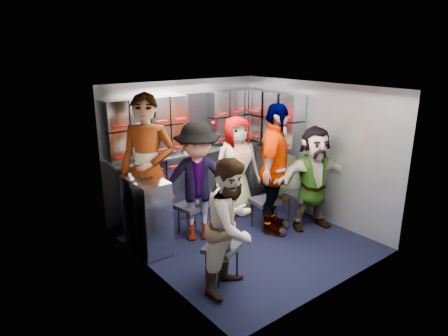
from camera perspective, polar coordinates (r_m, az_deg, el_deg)
floor at (r=5.70m, az=2.92°, el=-10.12°), size 3.00×3.00×0.00m
wall_back at (r=6.46m, az=-5.70°, el=3.10°), size 2.80×0.04×2.10m
wall_left at (r=4.55m, az=-10.35°, el=-3.15°), size 0.04×3.00×2.10m
wall_right at (r=6.28m, az=12.77°, el=2.34°), size 0.04×3.00×2.10m
ceiling at (r=5.09m, az=3.28°, el=11.40°), size 2.80×3.00×0.02m
cart_bank_back at (r=6.45m, az=-4.55°, el=-2.04°), size 2.68×0.38×0.99m
cart_bank_left at (r=5.30m, az=-10.90°, el=-6.64°), size 0.38×0.76×0.99m
counter at (r=6.30m, az=-4.66°, el=2.43°), size 2.68×0.42×0.03m
locker_bank_back at (r=6.25m, az=-5.07°, el=6.76°), size 2.68×0.28×0.82m
locker_bank_right at (r=6.53m, az=7.41°, el=7.14°), size 0.28×1.00×0.82m
right_cabinet at (r=6.71m, az=7.70°, el=-1.35°), size 0.28×1.20×1.00m
coffee_niche at (r=6.40m, az=-4.01°, el=6.84°), size 0.46×0.16×0.84m
red_latch_strip at (r=6.17m, az=-3.60°, el=0.85°), size 2.60×0.02×0.03m
jump_seat_near_left at (r=4.62m, az=-0.35°, el=-11.60°), size 0.48×0.47×0.44m
jump_seat_mid_left at (r=5.71m, az=-4.72°, el=-5.68°), size 0.43×0.41×0.45m
jump_seat_center at (r=6.56m, az=0.74°, el=-2.99°), size 0.37×0.35×0.40m
jump_seat_mid_right at (r=5.94m, az=5.80°, el=-4.91°), size 0.42×0.40×0.44m
jump_seat_near_right at (r=6.14m, az=11.16°, el=-4.07°), size 0.43×0.41×0.48m
attendant_standing at (r=5.33m, az=-10.80°, el=-0.44°), size 0.87×0.88×2.05m
attendant_arc_a at (r=4.32m, az=1.12°, el=-8.23°), size 0.89×0.81×1.50m
attendant_arc_b at (r=5.42m, az=-3.78°, el=-2.08°), size 1.23×1.06×1.65m
attendant_arc_c at (r=6.29m, az=1.79°, el=0.31°), size 0.87×0.68×1.58m
attendant_arc_d at (r=5.64m, az=7.23°, el=-0.28°), size 1.16×0.99×1.87m
attendant_arc_e at (r=5.92m, az=12.65°, el=-1.43°), size 1.49×0.92×1.53m
bottle_left at (r=6.15m, az=-5.57°, el=3.30°), size 0.06×0.06×0.23m
bottle_mid at (r=5.87m, az=-10.20°, el=2.66°), size 0.06×0.06×0.27m
bottle_right at (r=6.84m, az=2.88°, el=4.92°), size 0.06×0.06×0.27m
cup_left at (r=5.89m, az=-9.93°, el=1.85°), size 0.07×0.07×0.10m
cup_right at (r=6.64m, az=0.64°, el=3.80°), size 0.07×0.07×0.10m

